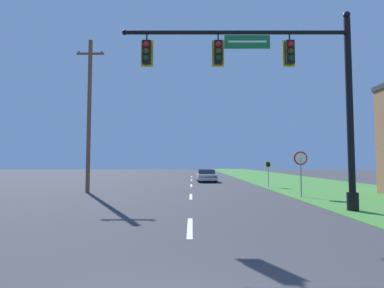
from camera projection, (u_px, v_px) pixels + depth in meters
grass_verge_right at (288, 180)px, 32.79m from camera, size 10.00×110.00×0.04m
road_center_line at (192, 186)px, 24.82m from camera, size 0.16×34.80×0.01m
signal_mast at (288, 85)px, 12.05m from camera, size 9.42×0.47×8.07m
car_ahead at (207, 176)px, 30.22m from camera, size 1.94×4.44×1.19m
stop_sign at (301, 164)px, 16.63m from camera, size 0.76×0.07×2.50m
route_sign_post at (269, 168)px, 23.34m from camera, size 0.55×0.06×2.03m
utility_pole_near at (90, 113)px, 19.63m from camera, size 1.80×0.26×10.05m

